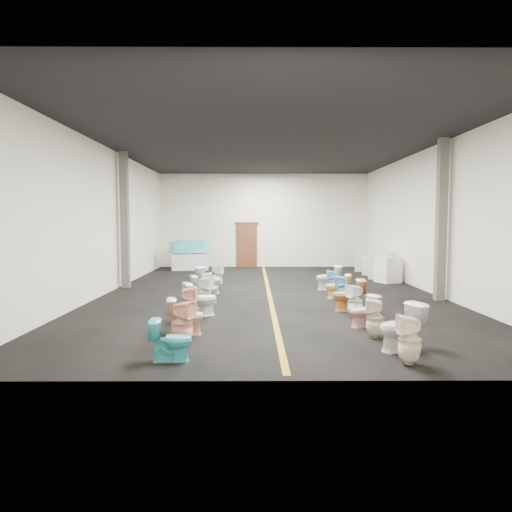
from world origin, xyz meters
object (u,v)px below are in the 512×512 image
object	(u,v)px
toilet_left_9	(217,277)
toilet_right_5	(349,295)
appliance_crate_d	(363,260)
toilet_left_5	(204,293)
toilet_left_0	(171,340)
toilet_right_6	(343,290)
toilet_left_4	(200,299)
toilet_right_9	(328,278)
appliance_crate_c	(371,266)
toilet_right_7	(338,286)
toilet_right_3	(364,311)
toilet_right_0	(410,340)
toilet_left_7	(206,285)
toilet_right_1	(401,327)
toilet_left_1	(183,324)
bathtub	(190,246)
appliance_crate_b	(380,265)
toilet_left_6	(205,289)
toilet_right_8	(332,282)
toilet_right_2	(375,318)
toilet_left_8	(209,280)
toilet_left_2	(186,316)
toilet_right_4	(355,301)
display_table	(190,262)
toilet_left_3	(188,306)

from	to	relation	value
toilet_left_9	toilet_right_5	world-z (taller)	toilet_left_9
appliance_crate_d	toilet_right_5	xyz separation A→B (m)	(-2.53, -9.08, -0.09)
toilet_left_5	toilet_left_9	bearing A→B (deg)	23.04
toilet_left_0	toilet_right_6	bearing A→B (deg)	-38.96
toilet_left_4	toilet_right_9	size ratio (longest dim) A/B	0.99
appliance_crate_c	toilet_right_7	bearing A→B (deg)	-112.81
toilet_left_4	toilet_right_3	size ratio (longest dim) A/B	1.20
appliance_crate_d	toilet_right_0	world-z (taller)	appliance_crate_d
toilet_left_7	appliance_crate_d	bearing A→B (deg)	-44.97
toilet_left_7	toilet_right_1	world-z (taller)	toilet_right_1
toilet_right_0	toilet_right_1	xyz separation A→B (m)	(0.12, 0.77, 0.02)
toilet_right_0	toilet_left_1	bearing A→B (deg)	-106.98
bathtub	toilet_right_7	xyz separation A→B (m)	(5.33, -7.89, -0.71)
appliance_crate_b	toilet_right_9	bearing A→B (deg)	-130.53
bathtub	toilet_left_6	size ratio (longest dim) A/B	2.39
toilet_left_9	toilet_right_9	world-z (taller)	toilet_left_9
toilet_left_7	toilet_right_6	world-z (taller)	toilet_right_6
toilet_right_8	toilet_right_2	bearing A→B (deg)	4.84
toilet_left_8	toilet_right_5	size ratio (longest dim) A/B	1.02
toilet_left_2	toilet_right_0	size ratio (longest dim) A/B	0.93
bathtub	toilet_right_8	world-z (taller)	bathtub
toilet_left_4	toilet_right_4	xyz separation A→B (m)	(3.58, -0.25, -0.01)
display_table	toilet_left_9	distance (m)	6.21
appliance_crate_c	toilet_right_9	bearing A→B (deg)	-120.78
toilet_left_1	toilet_right_5	world-z (taller)	toilet_left_1
appliance_crate_c	toilet_right_4	size ratio (longest dim) A/B	1.00
toilet_right_8	appliance_crate_c	bearing A→B (deg)	159.40
toilet_left_8	toilet_right_4	xyz separation A→B (m)	(3.70, -3.71, -0.02)
appliance_crate_b	toilet_left_3	world-z (taller)	appliance_crate_b
toilet_right_9	toilet_right_3	bearing A→B (deg)	-4.57
toilet_left_1	toilet_right_9	size ratio (longest dim) A/B	1.02
toilet_right_0	toilet_right_5	size ratio (longest dim) A/B	0.98
toilet_right_1	bathtub	bearing A→B (deg)	-178.04
toilet_right_0	toilet_right_4	xyz separation A→B (m)	(-0.07, 3.45, -0.00)
toilet_left_1	toilet_left_3	world-z (taller)	toilet_left_3
toilet_left_2	appliance_crate_b	bearing A→B (deg)	-42.44
toilet_left_3	toilet_left_7	bearing A→B (deg)	-2.55
toilet_right_2	toilet_right_8	bearing A→B (deg)	-164.02
appliance_crate_d	toilet_left_3	bearing A→B (deg)	-120.70
toilet_right_5	toilet_right_8	xyz separation A→B (m)	(0.04, 2.59, -0.03)
toilet_left_1	toilet_right_9	bearing A→B (deg)	-6.84
toilet_left_0	display_table	bearing A→B (deg)	4.86
toilet_left_1	toilet_right_7	bearing A→B (deg)	-14.59
toilet_left_2	toilet_left_8	bearing A→B (deg)	-6.51
display_table	toilet_left_5	distance (m)	9.51
toilet_left_0	toilet_left_9	world-z (taller)	toilet_left_9
toilet_right_1	appliance_crate_b	bearing A→B (deg)	146.06
toilet_left_0	toilet_left_5	xyz separation A→B (m)	(0.06, 4.32, 0.07)
bathtub	toilet_left_9	world-z (taller)	bathtub
toilet_left_2	toilet_right_2	xyz separation A→B (m)	(3.63, -0.29, 0.02)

